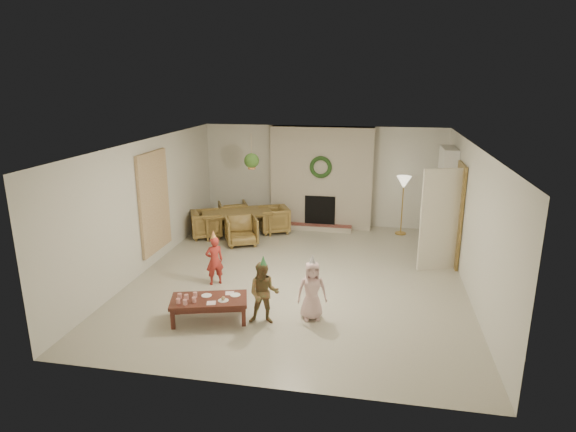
% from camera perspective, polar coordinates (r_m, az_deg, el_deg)
% --- Properties ---
extents(floor, '(7.00, 7.00, 0.00)m').
position_cam_1_polar(floor, '(9.22, 1.38, -7.05)').
color(floor, '#B7B29E').
rests_on(floor, ground).
extents(ceiling, '(7.00, 7.00, 0.00)m').
position_cam_1_polar(ceiling, '(8.57, 1.49, 8.54)').
color(ceiling, white).
rests_on(ceiling, wall_back).
extents(wall_back, '(7.00, 0.00, 7.00)m').
position_cam_1_polar(wall_back, '(12.19, 4.11, 4.74)').
color(wall_back, silver).
rests_on(wall_back, floor).
extents(wall_front, '(7.00, 0.00, 7.00)m').
position_cam_1_polar(wall_front, '(5.58, -4.46, -8.93)').
color(wall_front, silver).
rests_on(wall_front, floor).
extents(wall_left, '(0.00, 7.00, 7.00)m').
position_cam_1_polar(wall_left, '(9.74, -16.27, 1.31)').
color(wall_left, silver).
rests_on(wall_left, floor).
extents(wall_right, '(0.00, 7.00, 7.00)m').
position_cam_1_polar(wall_right, '(8.86, 20.95, -0.53)').
color(wall_right, silver).
rests_on(wall_right, floor).
extents(fireplace_mass, '(2.50, 0.40, 2.50)m').
position_cam_1_polar(fireplace_mass, '(12.00, 3.99, 4.56)').
color(fireplace_mass, '#542E16').
rests_on(fireplace_mass, floor).
extents(fireplace_hearth, '(1.60, 0.30, 0.12)m').
position_cam_1_polar(fireplace_hearth, '(11.95, 3.68, -1.37)').
color(fireplace_hearth, maroon).
rests_on(fireplace_hearth, floor).
extents(fireplace_firebox, '(0.75, 0.12, 0.75)m').
position_cam_1_polar(fireplace_firebox, '(12.00, 3.82, 0.65)').
color(fireplace_firebox, black).
rests_on(fireplace_firebox, floor).
extents(fireplace_wreath, '(0.54, 0.10, 0.54)m').
position_cam_1_polar(fireplace_wreath, '(11.72, 3.89, 5.78)').
color(fireplace_wreath, '#1C3E17').
rests_on(fireplace_wreath, fireplace_mass).
extents(floor_lamp_base, '(0.26, 0.26, 0.03)m').
position_cam_1_polar(floor_lamp_base, '(11.95, 13.16, -1.99)').
color(floor_lamp_base, gold).
rests_on(floor_lamp_base, floor).
extents(floor_lamp_post, '(0.03, 0.03, 1.27)m').
position_cam_1_polar(floor_lamp_post, '(11.77, 13.36, 1.00)').
color(floor_lamp_post, gold).
rests_on(floor_lamp_post, floor).
extents(floor_lamp_shade, '(0.34, 0.34, 0.28)m').
position_cam_1_polar(floor_lamp_shade, '(11.64, 13.55, 3.91)').
color(floor_lamp_shade, beige).
rests_on(floor_lamp_shade, floor_lamp_post).
extents(bookshelf_carcass, '(0.30, 1.00, 2.20)m').
position_cam_1_polar(bookshelf_carcass, '(11.07, 18.10, 2.06)').
color(bookshelf_carcass, white).
rests_on(bookshelf_carcass, floor).
extents(bookshelf_shelf_a, '(0.30, 0.92, 0.03)m').
position_cam_1_polar(bookshelf_shelf_a, '(11.23, 17.72, -1.15)').
color(bookshelf_shelf_a, white).
rests_on(bookshelf_shelf_a, bookshelf_carcass).
extents(bookshelf_shelf_b, '(0.30, 0.92, 0.03)m').
position_cam_1_polar(bookshelf_shelf_b, '(11.13, 17.89, 0.82)').
color(bookshelf_shelf_b, white).
rests_on(bookshelf_shelf_b, bookshelf_carcass).
extents(bookshelf_shelf_c, '(0.30, 0.92, 0.03)m').
position_cam_1_polar(bookshelf_shelf_c, '(11.04, 18.06, 2.82)').
color(bookshelf_shelf_c, white).
rests_on(bookshelf_shelf_c, bookshelf_carcass).
extents(bookshelf_shelf_d, '(0.30, 0.92, 0.03)m').
position_cam_1_polar(bookshelf_shelf_d, '(10.96, 18.24, 4.86)').
color(bookshelf_shelf_d, white).
rests_on(bookshelf_shelf_d, bookshelf_carcass).
extents(books_row_lower, '(0.20, 0.40, 0.24)m').
position_cam_1_polar(books_row_lower, '(11.05, 17.76, -0.68)').
color(books_row_lower, '#98391C').
rests_on(books_row_lower, bookshelf_shelf_a).
extents(books_row_mid, '(0.20, 0.44, 0.24)m').
position_cam_1_polar(books_row_mid, '(11.14, 17.82, 1.58)').
color(books_row_mid, '#25498A').
rests_on(books_row_mid, bookshelf_shelf_b).
extents(books_row_upper, '(0.20, 0.36, 0.22)m').
position_cam_1_polar(books_row_upper, '(10.91, 18.08, 3.38)').
color(books_row_upper, gold).
rests_on(books_row_upper, bookshelf_shelf_c).
extents(door_frame, '(0.05, 0.86, 2.04)m').
position_cam_1_polar(door_frame, '(10.05, 19.48, 0.12)').
color(door_frame, olive).
rests_on(door_frame, floor).
extents(door_leaf, '(0.77, 0.32, 2.00)m').
position_cam_1_polar(door_leaf, '(9.64, 17.55, -0.48)').
color(door_leaf, beige).
rests_on(door_leaf, floor).
extents(curtain_panel, '(0.06, 1.20, 2.00)m').
position_cam_1_polar(curtain_panel, '(9.89, -15.55, 1.58)').
color(curtain_panel, beige).
rests_on(curtain_panel, wall_left).
extents(dining_table, '(1.86, 1.50, 0.57)m').
position_cam_1_polar(dining_table, '(11.55, -6.05, -0.86)').
color(dining_table, olive).
rests_on(dining_table, floor).
extents(dining_chair_near, '(0.90, 0.91, 0.63)m').
position_cam_1_polar(dining_chair_near, '(10.87, -5.52, -1.76)').
color(dining_chair_near, olive).
rests_on(dining_chair_near, floor).
extents(dining_chair_far, '(0.90, 0.91, 0.63)m').
position_cam_1_polar(dining_chair_far, '(12.23, -6.52, 0.21)').
color(dining_chair_far, olive).
rests_on(dining_chair_far, floor).
extents(dining_chair_left, '(0.91, 0.90, 0.63)m').
position_cam_1_polar(dining_chair_left, '(11.48, -9.60, -0.95)').
color(dining_chair_left, olive).
rests_on(dining_chair_left, floor).
extents(dining_chair_right, '(0.91, 0.90, 0.63)m').
position_cam_1_polar(dining_chair_right, '(11.69, -1.70, -0.42)').
color(dining_chair_right, olive).
rests_on(dining_chair_right, floor).
extents(hanging_plant_cord, '(0.01, 0.01, 0.70)m').
position_cam_1_polar(hanging_plant_cord, '(10.34, -4.36, 7.80)').
color(hanging_plant_cord, tan).
rests_on(hanging_plant_cord, ceiling).
extents(hanging_plant_pot, '(0.16, 0.16, 0.12)m').
position_cam_1_polar(hanging_plant_pot, '(10.39, -4.32, 5.89)').
color(hanging_plant_pot, '#AD6737').
rests_on(hanging_plant_pot, hanging_plant_cord).
extents(hanging_plant_foliage, '(0.32, 0.32, 0.32)m').
position_cam_1_polar(hanging_plant_foliage, '(10.37, -4.33, 6.54)').
color(hanging_plant_foliage, '#284918').
rests_on(hanging_plant_foliage, hanging_plant_pot).
extents(coffee_table_top, '(1.27, 0.87, 0.05)m').
position_cam_1_polar(coffee_table_top, '(7.59, -9.33, -9.80)').
color(coffee_table_top, '#53251B').
rests_on(coffee_table_top, floor).
extents(coffee_table_apron, '(1.16, 0.76, 0.07)m').
position_cam_1_polar(coffee_table_apron, '(7.62, -9.31, -10.22)').
color(coffee_table_apron, '#53251B').
rests_on(coffee_table_apron, floor).
extents(coffee_leg_fl, '(0.08, 0.08, 0.30)m').
position_cam_1_polar(coffee_leg_fl, '(7.52, -13.47, -11.81)').
color(coffee_leg_fl, '#53251B').
rests_on(coffee_leg_fl, floor).
extents(coffee_leg_fr, '(0.08, 0.08, 0.30)m').
position_cam_1_polar(coffee_leg_fr, '(7.43, -5.27, -11.76)').
color(coffee_leg_fr, '#53251B').
rests_on(coffee_leg_fr, floor).
extents(coffee_leg_bl, '(0.08, 0.08, 0.30)m').
position_cam_1_polar(coffee_leg_bl, '(7.94, -13.00, -10.24)').
color(coffee_leg_bl, '#53251B').
rests_on(coffee_leg_bl, floor).
extents(coffee_leg_br, '(0.08, 0.08, 0.30)m').
position_cam_1_polar(coffee_leg_br, '(7.85, -5.27, -10.17)').
color(coffee_leg_br, '#53251B').
rests_on(coffee_leg_br, floor).
extents(cup_a, '(0.08, 0.08, 0.08)m').
position_cam_1_polar(cup_a, '(7.49, -12.87, -9.80)').
color(cup_a, white).
rests_on(cup_a, coffee_table_top).
extents(cup_b, '(0.08, 0.08, 0.08)m').
position_cam_1_polar(cup_b, '(7.65, -12.70, -9.22)').
color(cup_b, white).
rests_on(cup_b, coffee_table_top).
extents(cup_c, '(0.08, 0.08, 0.08)m').
position_cam_1_polar(cup_c, '(7.44, -12.09, -9.94)').
color(cup_c, white).
rests_on(cup_c, coffee_table_top).
extents(cup_d, '(0.08, 0.08, 0.08)m').
position_cam_1_polar(cup_d, '(7.60, -11.93, -9.36)').
color(cup_d, white).
rests_on(cup_d, coffee_table_top).
extents(cup_e, '(0.08, 0.08, 0.08)m').
position_cam_1_polar(cup_e, '(7.48, -11.06, -9.70)').
color(cup_e, white).
rests_on(cup_e, coffee_table_top).
extents(cup_f, '(0.08, 0.08, 0.08)m').
position_cam_1_polar(cup_f, '(7.64, -10.93, -9.13)').
color(cup_f, white).
rests_on(cup_f, coffee_table_top).
extents(plate_a, '(0.20, 0.20, 0.01)m').
position_cam_1_polar(plate_a, '(7.68, -9.62, -9.26)').
color(plate_a, white).
rests_on(plate_a, coffee_table_top).
extents(plate_b, '(0.20, 0.20, 0.01)m').
position_cam_1_polar(plate_b, '(7.48, -7.66, -9.86)').
color(plate_b, white).
rests_on(plate_b, coffee_table_top).
extents(plate_c, '(0.20, 0.20, 0.01)m').
position_cam_1_polar(plate_c, '(7.63, -6.25, -9.26)').
color(plate_c, white).
rests_on(plate_c, coffee_table_top).
extents(food_scoop, '(0.08, 0.08, 0.06)m').
position_cam_1_polar(food_scoop, '(7.47, -7.67, -9.62)').
color(food_scoop, tan).
rests_on(food_scoop, plate_b).
extents(napkin_left, '(0.16, 0.16, 0.01)m').
position_cam_1_polar(napkin_left, '(7.43, -9.08, -10.12)').
color(napkin_left, beige).
rests_on(napkin_left, coffee_table_top).
extents(napkin_right, '(0.16, 0.16, 0.01)m').
position_cam_1_polar(napkin_right, '(7.70, -6.92, -9.06)').
color(napkin_right, beige).
rests_on(napkin_right, coffee_table_top).
extents(child_red, '(0.39, 0.36, 0.90)m').
position_cam_1_polar(child_red, '(8.80, -8.69, -5.24)').
color(child_red, '#A72B23').
rests_on(child_red, floor).
extents(party_hat_red, '(0.15, 0.15, 0.17)m').
position_cam_1_polar(party_hat_red, '(8.64, -8.83, -2.22)').
color(party_hat_red, gold).
rests_on(party_hat_red, child_red).
extents(child_plaid, '(0.52, 0.42, 0.98)m').
position_cam_1_polar(child_plaid, '(7.35, -2.88, -9.12)').
color(child_plaid, brown).
rests_on(child_plaid, floor).
extents(party_hat_plaid, '(0.14, 0.14, 0.16)m').
position_cam_1_polar(party_hat_plaid, '(7.14, -2.94, -5.31)').
color(party_hat_plaid, '#46A357').
rests_on(party_hat_plaid, child_plaid).
extents(child_pink, '(0.52, 0.41, 0.94)m').
position_cam_1_polar(child_pink, '(7.49, 2.85, -8.80)').
color(child_pink, beige).
rests_on(child_pink, floor).
extents(party_hat_pink, '(0.13, 0.13, 0.17)m').
position_cam_1_polar(party_hat_pink, '(7.29, 2.90, -5.19)').
color(party_hat_pink, silver).
rests_on(party_hat_pink, child_pink).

